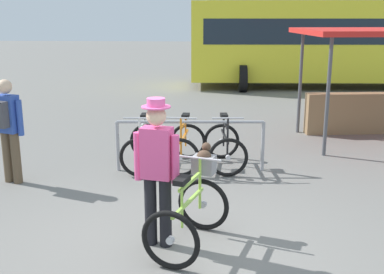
{
  "coord_description": "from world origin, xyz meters",
  "views": [
    {
      "loc": [
        0.43,
        -4.95,
        2.62
      ],
      "look_at": [
        0.03,
        1.24,
        1.0
      ],
      "focal_mm": 44.77,
      "sensor_mm": 36.0,
      "label": 1
    }
  ],
  "objects_px": {
    "pedestrian_with_backpack": "(8,125)",
    "market_stall": "(370,73)",
    "racked_bike_black": "(225,147)",
    "featured_bicycle": "(192,204)",
    "racked_bike_orange": "(184,147)",
    "bus_distant": "(333,38)",
    "person_with_featured_bike": "(157,167)",
    "racked_bike_white": "(144,147)"
  },
  "relations": [
    {
      "from": "pedestrian_with_backpack",
      "to": "market_stall",
      "type": "bearing_deg",
      "value": 26.89
    },
    {
      "from": "racked_bike_black",
      "to": "featured_bicycle",
      "type": "distance_m",
      "value": 2.89
    },
    {
      "from": "racked_bike_orange",
      "to": "bus_distant",
      "type": "distance_m",
      "value": 10.77
    },
    {
      "from": "racked_bike_black",
      "to": "person_with_featured_bike",
      "type": "distance_m",
      "value": 3.08
    },
    {
      "from": "racked_bike_white",
      "to": "market_stall",
      "type": "distance_m",
      "value": 5.09
    },
    {
      "from": "racked_bike_orange",
      "to": "racked_bike_black",
      "type": "bearing_deg",
      "value": 3.61
    },
    {
      "from": "featured_bicycle",
      "to": "person_with_featured_bike",
      "type": "xyz_separation_m",
      "value": [
        -0.39,
        -0.07,
        0.46
      ]
    },
    {
      "from": "bus_distant",
      "to": "person_with_featured_bike",
      "type": "bearing_deg",
      "value": -110.08
    },
    {
      "from": "featured_bicycle",
      "to": "bus_distant",
      "type": "bearing_deg",
      "value": 71.4
    },
    {
      "from": "racked_bike_white",
      "to": "featured_bicycle",
      "type": "bearing_deg",
      "value": -69.88
    },
    {
      "from": "racked_bike_white",
      "to": "racked_bike_orange",
      "type": "height_order",
      "value": "same"
    },
    {
      "from": "racked_bike_orange",
      "to": "person_with_featured_bike",
      "type": "relative_size",
      "value": 0.66
    },
    {
      "from": "racked_bike_orange",
      "to": "racked_bike_black",
      "type": "height_order",
      "value": "same"
    },
    {
      "from": "racked_bike_white",
      "to": "pedestrian_with_backpack",
      "type": "bearing_deg",
      "value": -155.16
    },
    {
      "from": "racked_bike_black",
      "to": "featured_bicycle",
      "type": "relative_size",
      "value": 0.93
    },
    {
      "from": "racked_bike_orange",
      "to": "featured_bicycle",
      "type": "distance_m",
      "value": 2.84
    },
    {
      "from": "racked_bike_white",
      "to": "pedestrian_with_backpack",
      "type": "distance_m",
      "value": 2.23
    },
    {
      "from": "racked_bike_white",
      "to": "bus_distant",
      "type": "height_order",
      "value": "bus_distant"
    },
    {
      "from": "racked_bike_black",
      "to": "person_with_featured_bike",
      "type": "xyz_separation_m",
      "value": [
        -0.77,
        -2.93,
        0.58
      ]
    },
    {
      "from": "featured_bicycle",
      "to": "bus_distant",
      "type": "distance_m",
      "value": 13.24
    },
    {
      "from": "featured_bicycle",
      "to": "bus_distant",
      "type": "relative_size",
      "value": 0.12
    },
    {
      "from": "racked_bike_black",
      "to": "pedestrian_with_backpack",
      "type": "relative_size",
      "value": 0.71
    },
    {
      "from": "racked_bike_white",
      "to": "pedestrian_with_backpack",
      "type": "xyz_separation_m",
      "value": [
        -1.96,
        -0.91,
        0.57
      ]
    },
    {
      "from": "person_with_featured_bike",
      "to": "market_stall",
      "type": "distance_m",
      "value": 6.41
    },
    {
      "from": "person_with_featured_bike",
      "to": "market_stall",
      "type": "xyz_separation_m",
      "value": [
        3.78,
        5.16,
        0.45
      ]
    },
    {
      "from": "racked_bike_orange",
      "to": "racked_bike_black",
      "type": "relative_size",
      "value": 0.97
    },
    {
      "from": "racked_bike_orange",
      "to": "pedestrian_with_backpack",
      "type": "height_order",
      "value": "pedestrian_with_backpack"
    },
    {
      "from": "bus_distant",
      "to": "market_stall",
      "type": "distance_m",
      "value": 7.45
    },
    {
      "from": "person_with_featured_bike",
      "to": "bus_distant",
      "type": "height_order",
      "value": "bus_distant"
    },
    {
      "from": "racked_bike_white",
      "to": "racked_bike_orange",
      "type": "bearing_deg",
      "value": 3.61
    },
    {
      "from": "pedestrian_with_backpack",
      "to": "bus_distant",
      "type": "distance_m",
      "value": 12.84
    },
    {
      "from": "racked_bike_orange",
      "to": "bus_distant",
      "type": "height_order",
      "value": "bus_distant"
    },
    {
      "from": "racked_bike_orange",
      "to": "person_with_featured_bike",
      "type": "distance_m",
      "value": 2.94
    },
    {
      "from": "racked_bike_black",
      "to": "bus_distant",
      "type": "xyz_separation_m",
      "value": [
        3.82,
        9.63,
        1.37
      ]
    },
    {
      "from": "featured_bicycle",
      "to": "market_stall",
      "type": "relative_size",
      "value": 0.37
    },
    {
      "from": "bus_distant",
      "to": "racked_bike_orange",
      "type": "bearing_deg",
      "value": -115.05
    },
    {
      "from": "racked_bike_white",
      "to": "pedestrian_with_backpack",
      "type": "height_order",
      "value": "pedestrian_with_backpack"
    },
    {
      "from": "racked_bike_orange",
      "to": "featured_bicycle",
      "type": "height_order",
      "value": "featured_bicycle"
    },
    {
      "from": "bus_distant",
      "to": "market_stall",
      "type": "height_order",
      "value": "bus_distant"
    },
    {
      "from": "racked_bike_white",
      "to": "featured_bicycle",
      "type": "relative_size",
      "value": 0.89
    },
    {
      "from": "racked_bike_white",
      "to": "featured_bicycle",
      "type": "distance_m",
      "value": 2.96
    },
    {
      "from": "racked_bike_black",
      "to": "market_stall",
      "type": "distance_m",
      "value": 3.89
    }
  ]
}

